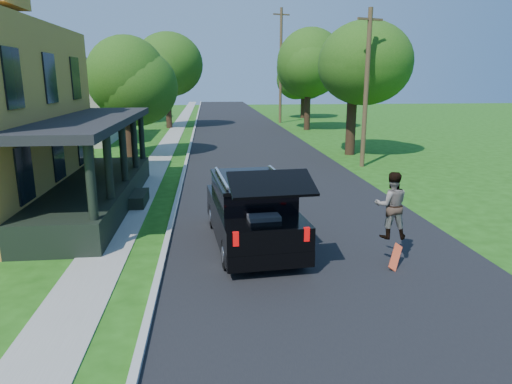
{
  "coord_description": "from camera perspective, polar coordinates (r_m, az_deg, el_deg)",
  "views": [
    {
      "loc": [
        -2.85,
        -10.09,
        4.4
      ],
      "look_at": [
        -1.47,
        3.0,
        1.11
      ],
      "focal_mm": 32.0,
      "sensor_mm": 36.0,
      "label": 1
    }
  ],
  "objects": [
    {
      "name": "tree_left_far",
      "position": [
        42.67,
        -11.17,
        15.26
      ],
      "size": [
        7.03,
        6.86,
        8.68
      ],
      "rotation": [
        0.0,
        0.0,
        0.26
      ],
      "color": "black",
      "rests_on": "ground"
    },
    {
      "name": "front_walk",
      "position": [
        17.95,
        -27.54,
        -1.79
      ],
      "size": [
        6.5,
        1.2,
        0.03
      ],
      "primitive_type": "cube",
      "color": "gray",
      "rests_on": "ground"
    },
    {
      "name": "utility_pole_far",
      "position": [
        46.98,
        3.11,
        15.56
      ],
      "size": [
        1.69,
        0.56,
        11.05
      ],
      "rotation": [
        0.0,
        0.0,
        0.26
      ],
      "color": "#463620",
      "rests_on": "ground"
    },
    {
      "name": "tree_right_mid",
      "position": [
        40.62,
        6.51,
        15.59
      ],
      "size": [
        6.76,
        6.6,
        8.78
      ],
      "rotation": [
        0.0,
        0.0,
        0.18
      ],
      "color": "black",
      "rests_on": "ground"
    },
    {
      "name": "tree_right_near",
      "position": [
        27.47,
        12.06,
        15.87
      ],
      "size": [
        6.48,
        6.13,
        8.17
      ],
      "rotation": [
        0.0,
        0.0,
        0.32
      ],
      "color": "black",
      "rests_on": "ground"
    },
    {
      "name": "utility_pole_near",
      "position": [
        23.72,
        13.62,
        12.59
      ],
      "size": [
        1.4,
        0.56,
        7.68
      ],
      "rotation": [
        0.0,
        0.0,
        0.32
      ],
      "color": "#463620",
      "rests_on": "ground"
    },
    {
      "name": "tree_right_far",
      "position": [
        53.13,
        5.95,
        14.26
      ],
      "size": [
        5.45,
        5.56,
        7.22
      ],
      "rotation": [
        0.0,
        0.0,
        -0.23
      ],
      "color": "black",
      "rests_on": "ground"
    },
    {
      "name": "tree_left_mid",
      "position": [
        26.45,
        -15.98,
        13.65
      ],
      "size": [
        5.18,
        5.25,
        6.91
      ],
      "rotation": [
        0.0,
        0.0,
        -0.2
      ],
      "color": "black",
      "rests_on": "ground"
    },
    {
      "name": "neighbor_house_mid",
      "position": [
        35.71,
        -23.96,
        12.51
      ],
      "size": [
        12.78,
        12.78,
        8.3
      ],
      "color": "#B0A89B",
      "rests_on": "ground"
    },
    {
      "name": "neighbor_house_far",
      "position": [
        51.21,
        -18.5,
        13.08
      ],
      "size": [
        12.78,
        12.78,
        8.3
      ],
      "color": "#B0A89B",
      "rests_on": "ground"
    },
    {
      "name": "street",
      "position": [
        30.54,
        -0.59,
        5.73
      ],
      "size": [
        8.0,
        120.0,
        0.02
      ],
      "primitive_type": "cube",
      "color": "black",
      "rests_on": "ground"
    },
    {
      "name": "black_suv",
      "position": [
        12.27,
        -0.49,
        -2.43
      ],
      "size": [
        2.4,
        5.33,
        2.42
      ],
      "rotation": [
        0.0,
        0.0,
        0.09
      ],
      "color": "black",
      "rests_on": "ground"
    },
    {
      "name": "sidewalk",
      "position": [
        30.53,
        -11.16,
        5.46
      ],
      "size": [
        1.3,
        120.0,
        0.03
      ],
      "primitive_type": "cube",
      "color": "gray",
      "rests_on": "ground"
    },
    {
      "name": "skateboard",
      "position": [
        11.47,
        17.02,
        -7.87
      ],
      "size": [
        0.54,
        0.59,
        0.52
      ],
      "rotation": [
        0.0,
        0.0,
        -0.17
      ],
      "color": "red",
      "rests_on": "ground"
    },
    {
      "name": "curb",
      "position": [
        30.43,
        -8.24,
        5.56
      ],
      "size": [
        0.15,
        120.0,
        0.12
      ],
      "primitive_type": "cube",
      "color": "#A6A6A1",
      "rests_on": "ground"
    },
    {
      "name": "skateboarder",
      "position": [
        11.33,
        16.54,
        -1.59
      ],
      "size": [
        0.87,
        0.72,
        1.62
      ],
      "rotation": [
        0.0,
        0.0,
        2.99
      ],
      "color": "black",
      "rests_on": "ground"
    },
    {
      "name": "ground",
      "position": [
        11.36,
        9.12,
        -8.93
      ],
      "size": [
        140.0,
        140.0,
        0.0
      ],
      "primitive_type": "plane",
      "color": "#1C4D0F",
      "rests_on": "ground"
    }
  ]
}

